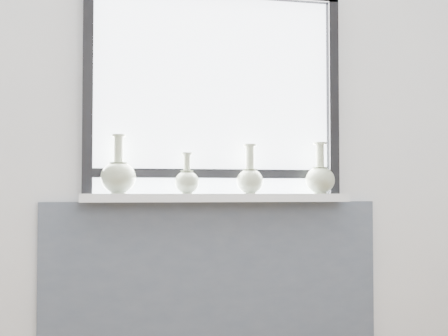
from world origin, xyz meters
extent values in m
cube|color=silver|center=(0.00, 1.81, 1.30)|extent=(3.60, 0.02, 2.60)
cube|color=#4F5766|center=(0.00, 1.78, 0.43)|extent=(1.70, 0.03, 0.86)
cube|color=white|center=(0.00, 1.71, 0.88)|extent=(1.32, 0.18, 0.04)
cube|color=black|center=(-0.62, 1.76, 1.43)|extent=(0.05, 0.06, 1.05)
cube|color=black|center=(0.62, 1.76, 1.43)|extent=(0.05, 0.06, 1.05)
cube|color=black|center=(0.00, 1.76, 1.00)|extent=(1.20, 0.05, 0.04)
cube|color=white|center=(0.00, 1.79, 1.40)|extent=(1.20, 0.01, 1.00)
cylinder|color=#A5B293|center=(-0.48, 1.72, 0.90)|extent=(0.08, 0.08, 0.01)
ellipsoid|color=#A5B293|center=(-0.48, 1.72, 0.98)|extent=(0.17, 0.17, 0.15)
cone|color=#A5B293|center=(-0.48, 1.72, 1.04)|extent=(0.09, 0.09, 0.03)
cylinder|color=#A5B293|center=(-0.48, 1.72, 1.10)|extent=(0.05, 0.05, 0.14)
cylinder|color=#A5B293|center=(-0.48, 1.72, 1.18)|extent=(0.07, 0.07, 0.01)
cylinder|color=#A5B293|center=(-0.15, 1.70, 0.90)|extent=(0.05, 0.05, 0.01)
ellipsoid|color=#A5B293|center=(-0.15, 1.70, 0.96)|extent=(0.12, 0.12, 0.11)
cone|color=#A5B293|center=(-0.15, 1.70, 1.00)|extent=(0.07, 0.07, 0.03)
cylinder|color=#A5B293|center=(-0.15, 1.70, 1.04)|extent=(0.03, 0.03, 0.10)
cylinder|color=#A5B293|center=(-0.15, 1.70, 1.09)|extent=(0.05, 0.05, 0.01)
cylinder|color=#A5B293|center=(0.16, 1.70, 0.90)|extent=(0.06, 0.06, 0.01)
ellipsoid|color=#A5B293|center=(0.16, 1.70, 0.96)|extent=(0.13, 0.13, 0.12)
cone|color=#A5B293|center=(0.16, 1.70, 1.01)|extent=(0.07, 0.07, 0.03)
cylinder|color=#A5B293|center=(0.16, 1.70, 1.07)|extent=(0.04, 0.04, 0.13)
cylinder|color=#A5B293|center=(0.16, 1.70, 1.14)|extent=(0.07, 0.07, 0.01)
cylinder|color=#A5B293|center=(0.52, 1.68, 0.90)|extent=(0.07, 0.07, 0.01)
ellipsoid|color=#A5B293|center=(0.52, 1.68, 0.97)|extent=(0.15, 0.15, 0.14)
cone|color=#A5B293|center=(0.52, 1.68, 1.02)|extent=(0.08, 0.08, 0.03)
cylinder|color=#A5B293|center=(0.52, 1.68, 1.08)|extent=(0.04, 0.04, 0.13)
cylinder|color=#A5B293|center=(0.52, 1.68, 1.15)|extent=(0.07, 0.07, 0.01)
camera|label=1|loc=(-0.61, -1.29, 0.90)|focal=50.00mm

